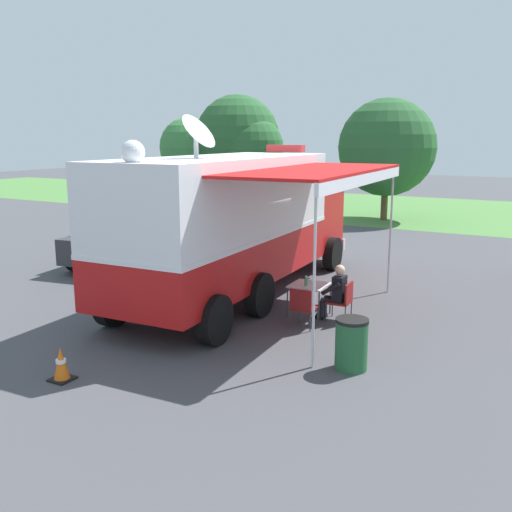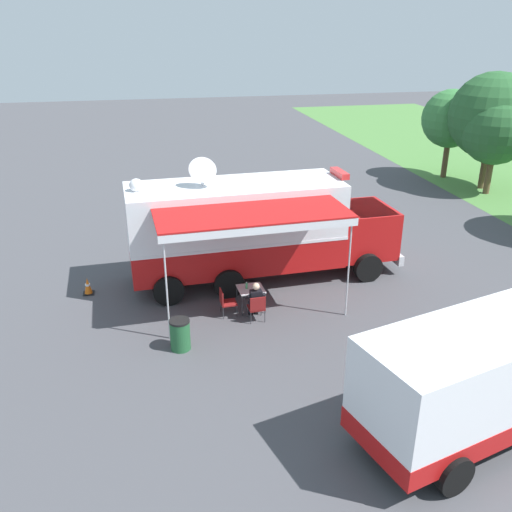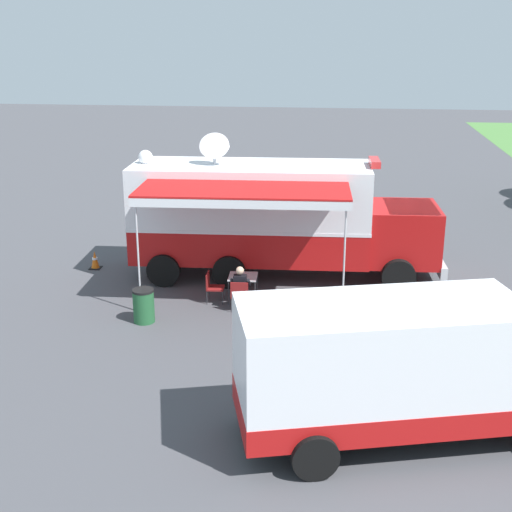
{
  "view_description": "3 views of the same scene",
  "coord_description": "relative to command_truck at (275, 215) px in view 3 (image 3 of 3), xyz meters",
  "views": [
    {
      "loc": [
        7.12,
        -11.16,
        3.96
      ],
      "look_at": [
        0.65,
        0.48,
        1.14
      ],
      "focal_mm": 39.68,
      "sensor_mm": 36.0,
      "label": 1
    },
    {
      "loc": [
        17.38,
        -2.97,
        8.48
      ],
      "look_at": [
        1.32,
        0.43,
        1.42
      ],
      "focal_mm": 38.59,
      "sensor_mm": 36.0,
      "label": 2
    },
    {
      "loc": [
        20.54,
        2.67,
        7.35
      ],
      "look_at": [
        2.01,
        0.41,
        1.27
      ],
      "focal_mm": 48.73,
      "sensor_mm": 36.0,
      "label": 3
    }
  ],
  "objects": [
    {
      "name": "lot_stripe",
      "position": [
        -2.99,
        2.11,
        -1.94
      ],
      "size": [
        0.34,
        4.8,
        0.01
      ],
      "primitive_type": "cube",
      "rotation": [
        0.0,
        0.0,
        0.05
      ],
      "color": "silver",
      "rests_on": "ground"
    },
    {
      "name": "folding_chair_at_table",
      "position": [
        3.04,
        -0.66,
        -1.43
      ],
      "size": [
        0.5,
        0.5,
        0.87
      ],
      "color": "maroon",
      "rests_on": "ground"
    },
    {
      "name": "command_truck",
      "position": [
        0.0,
        0.0,
        0.0
      ],
      "size": [
        5.2,
        9.59,
        4.53
      ],
      "color": "#B71414",
      "rests_on": "ground"
    },
    {
      "name": "folding_table",
      "position": [
        2.24,
        -0.68,
        -1.27
      ],
      "size": [
        0.84,
        0.84,
        0.73
      ],
      "color": "silver",
      "rests_on": "ground"
    },
    {
      "name": "water_bottle",
      "position": [
        2.21,
        -0.81,
        -1.11
      ],
      "size": [
        0.07,
        0.07,
        0.22
      ],
      "color": "#3F9959",
      "rests_on": "folding_table"
    },
    {
      "name": "traffic_cone",
      "position": [
        0.05,
        -5.82,
        -1.66
      ],
      "size": [
        0.36,
        0.36,
        0.58
      ],
      "color": "black",
      "rests_on": "ground"
    },
    {
      "name": "seated_responder",
      "position": [
        2.85,
        -0.67,
        -1.29
      ],
      "size": [
        0.67,
        0.57,
        1.25
      ],
      "color": "black",
      "rests_on": "ground"
    },
    {
      "name": "support_truck",
      "position": [
        8.77,
        3.3,
        -0.56
      ],
      "size": [
        3.74,
        7.1,
        2.7
      ],
      "color": "white",
      "rests_on": "ground"
    },
    {
      "name": "ground_plane",
      "position": [
        0.0,
        -0.75,
        -1.94
      ],
      "size": [
        100.0,
        100.0,
        0.0
      ],
      "primitive_type": "plane",
      "color": "#47474C"
    },
    {
      "name": "car_behind_truck",
      "position": [
        -5.02,
        1.31,
        -1.06
      ],
      "size": [
        2.5,
        4.43,
        1.76
      ],
      "color": "#2D2D33",
      "rests_on": "ground"
    },
    {
      "name": "trash_bin",
      "position": [
        4.08,
        -3.06,
        -1.49
      ],
      "size": [
        0.57,
        0.57,
        0.91
      ],
      "color": "#235B33",
      "rests_on": "ground"
    },
    {
      "name": "folding_chair_beside_table",
      "position": [
        2.46,
        -1.53,
        -1.43
      ],
      "size": [
        0.5,
        0.5,
        0.87
      ],
      "color": "maroon",
      "rests_on": "ground"
    }
  ]
}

